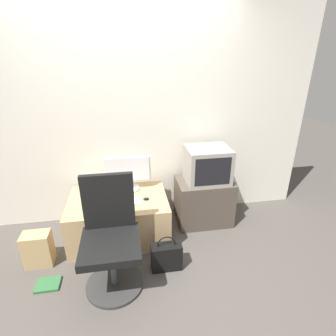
% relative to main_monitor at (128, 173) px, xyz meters
% --- Properties ---
extents(ground_plane, '(12.00, 12.00, 0.00)m').
position_rel_main_monitor_xyz_m(ground_plane, '(0.04, -1.06, -0.69)').
color(ground_plane, '#4C4742').
extents(wall_back, '(4.40, 0.05, 2.60)m').
position_rel_main_monitor_xyz_m(wall_back, '(0.04, 0.26, 0.61)').
color(wall_back, silver).
rests_on(wall_back, ground_plane).
extents(desk, '(1.06, 0.74, 0.49)m').
position_rel_main_monitor_xyz_m(desk, '(-0.13, -0.20, -0.44)').
color(desk, tan).
rests_on(desk, ground_plane).
extents(side_stand, '(0.66, 0.46, 0.56)m').
position_rel_main_monitor_xyz_m(side_stand, '(0.89, -0.06, -0.41)').
color(side_stand, '#4C4238').
rests_on(side_stand, ground_plane).
extents(main_monitor, '(0.51, 0.23, 0.41)m').
position_rel_main_monitor_xyz_m(main_monitor, '(0.00, 0.00, 0.00)').
color(main_monitor, silver).
rests_on(main_monitor, desk).
extents(keyboard, '(0.30, 0.13, 0.01)m').
position_rel_main_monitor_xyz_m(keyboard, '(-0.03, -0.30, -0.19)').
color(keyboard, silver).
rests_on(keyboard, desk).
extents(mouse, '(0.06, 0.03, 0.03)m').
position_rel_main_monitor_xyz_m(mouse, '(0.17, -0.28, -0.19)').
color(mouse, black).
rests_on(mouse, desk).
extents(crt_tv, '(0.49, 0.41, 0.41)m').
position_rel_main_monitor_xyz_m(crt_tv, '(0.91, -0.08, 0.08)').
color(crt_tv, gray).
rests_on(crt_tv, side_stand).
extents(office_chair, '(0.51, 0.51, 1.01)m').
position_rel_main_monitor_xyz_m(office_chair, '(-0.19, -0.85, -0.24)').
color(office_chair, '#333333').
rests_on(office_chair, ground_plane).
extents(cardboard_box_lower, '(0.26, 0.17, 0.35)m').
position_rel_main_monitor_xyz_m(cardboard_box_lower, '(-0.92, -0.52, -0.51)').
color(cardboard_box_lower, tan).
rests_on(cardboard_box_lower, ground_plane).
extents(handbag, '(0.29, 0.13, 0.37)m').
position_rel_main_monitor_xyz_m(handbag, '(0.31, -0.79, -0.55)').
color(handbag, black).
rests_on(handbag, ground_plane).
extents(book, '(0.21, 0.16, 0.02)m').
position_rel_main_monitor_xyz_m(book, '(-0.79, -0.83, -0.68)').
color(book, '#2D6638').
rests_on(book, ground_plane).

